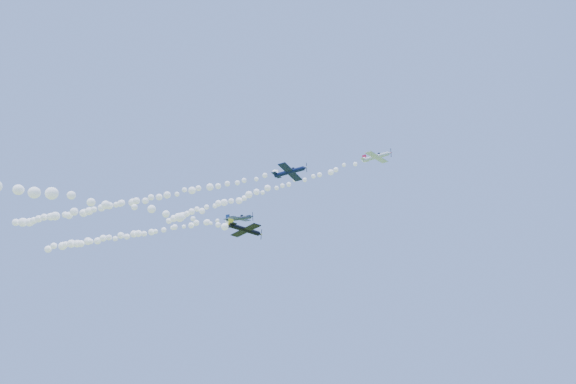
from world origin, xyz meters
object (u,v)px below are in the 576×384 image
at_px(plane_grey, 239,218).
at_px(plane_black, 245,230).
at_px(plane_navy, 290,172).
at_px(plane_white, 377,157).

distance_m(plane_grey, plane_black, 34.64).
height_order(plane_navy, plane_grey, plane_navy).
relative_size(plane_grey, plane_black, 1.11).
distance_m(plane_white, plane_navy, 18.30).
bearing_deg(plane_white, plane_navy, -157.03).
bearing_deg(plane_navy, plane_grey, 148.31).
bearing_deg(plane_grey, plane_navy, -32.64).
relative_size(plane_white, plane_navy, 0.87).
bearing_deg(plane_white, plane_black, -125.55).
height_order(plane_grey, plane_black, plane_grey).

